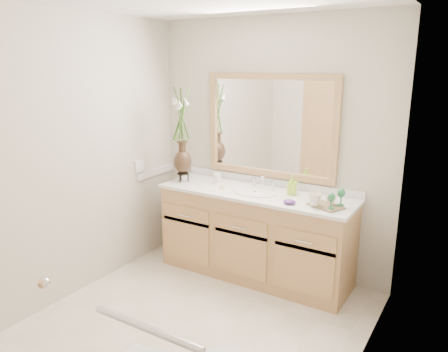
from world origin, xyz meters
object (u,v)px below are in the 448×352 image
Objects in this scene: tumbler at (217,178)px; tray at (326,206)px; soap_bottle at (292,186)px; flower_vase at (182,124)px.

tray is at bearing -7.80° from tumbler.
soap_bottle reaches higher than tumbler.
flower_vase is 1.22m from soap_bottle.
tray is at bearing -0.77° from flower_vase.
soap_bottle reaches higher than tray.
tumbler is (0.32, 0.14, -0.53)m from flower_vase.
tumbler is at bearing 23.83° from flower_vase.
tumbler is 0.58× the size of soap_bottle.
soap_bottle is at bearing 178.61° from tray.
flower_vase is 9.21× the size of tumbler.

